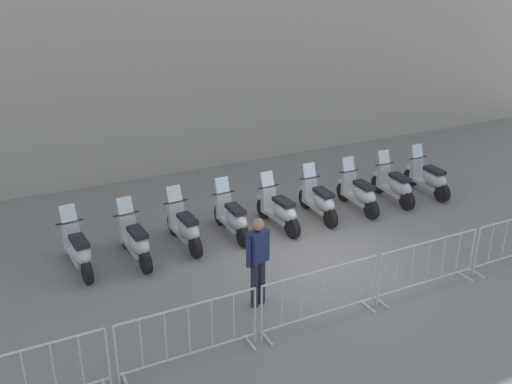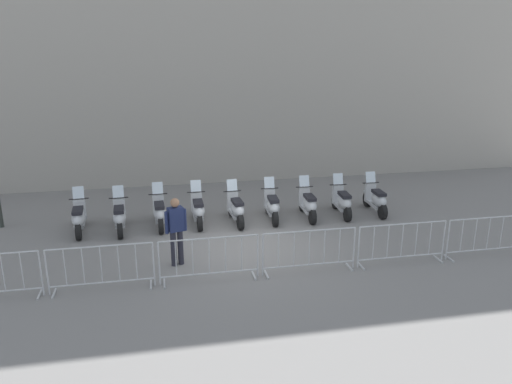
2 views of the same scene
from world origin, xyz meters
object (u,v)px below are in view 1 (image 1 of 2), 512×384
(barrier_segment_1, at_px, (189,335))
(officer_near_row_end, at_px, (258,257))
(motorcycle_3, at_px, (233,218))
(motorcycle_1, at_px, (136,242))
(barrier_segment_0, at_px, (26,382))
(barrier_segment_3, at_px, (428,266))
(barrier_segment_2, at_px, (320,297))
(motorcycle_2, at_px, (185,228))
(motorcycle_8, at_px, (429,179))
(motorcycle_0, at_px, (79,251))
(motorcycle_4, at_px, (280,211))
(motorcycle_5, at_px, (320,201))
(motorcycle_6, at_px, (359,194))
(motorcycle_7, at_px, (395,186))

(barrier_segment_1, xyz_separation_m, officer_near_row_end, (1.76, 0.88, 0.45))
(motorcycle_3, xyz_separation_m, officer_near_row_end, (-0.95, -2.67, 0.53))
(motorcycle_1, height_order, barrier_segment_0, motorcycle_1)
(barrier_segment_3, bearing_deg, barrier_segment_2, 175.68)
(barrier_segment_0, distance_m, barrier_segment_3, 7.15)
(motorcycle_2, bearing_deg, officer_near_row_end, -86.13)
(motorcycle_3, bearing_deg, motorcycle_8, -4.99)
(motorcycle_0, height_order, motorcycle_2, same)
(motorcycle_8, height_order, barrier_segment_0, motorcycle_8)
(motorcycle_3, height_order, barrier_segment_2, motorcycle_3)
(motorcycle_4, height_order, motorcycle_8, same)
(motorcycle_0, xyz_separation_m, motorcycle_3, (3.41, -0.23, 0.00))
(barrier_segment_1, bearing_deg, motorcycle_5, 33.73)
(barrier_segment_0, bearing_deg, motorcycle_4, 26.98)
(motorcycle_6, relative_size, officer_near_row_end, 1.00)
(motorcycle_4, xyz_separation_m, barrier_segment_2, (-1.47, -3.52, 0.07))
(motorcycle_3, bearing_deg, motorcycle_6, -6.05)
(motorcycle_4, bearing_deg, motorcycle_6, -3.95)
(motorcycle_2, height_order, barrier_segment_3, motorcycle_2)
(motorcycle_5, relative_size, barrier_segment_2, 0.75)
(motorcycle_0, height_order, motorcycle_5, same)
(officer_near_row_end, bearing_deg, motorcycle_4, 49.89)
(motorcycle_2, relative_size, barrier_segment_1, 0.75)
(motorcycle_2, distance_m, barrier_segment_1, 3.96)
(motorcycle_0, relative_size, motorcycle_6, 1.00)
(motorcycle_4, bearing_deg, motorcycle_3, 169.81)
(motorcycle_0, height_order, barrier_segment_1, motorcycle_0)
(motorcycle_1, relative_size, motorcycle_6, 1.00)
(motorcycle_1, relative_size, motorcycle_4, 1.00)
(motorcycle_4, relative_size, motorcycle_5, 1.00)
(motorcycle_4, xyz_separation_m, barrier_segment_1, (-3.84, -3.34, 0.07))
(barrier_segment_0, bearing_deg, motorcycle_8, 14.95)
(motorcycle_5, relative_size, motorcycle_7, 1.00)
(motorcycle_8, xyz_separation_m, officer_near_row_end, (-6.62, -2.18, 0.53))
(barrier_segment_0, bearing_deg, barrier_segment_3, -4.32)
(motorcycle_1, bearing_deg, motorcycle_7, -3.60)
(motorcycle_1, bearing_deg, motorcycle_8, -3.69)
(barrier_segment_2, xyz_separation_m, officer_near_row_end, (-0.61, 1.06, 0.45))
(motorcycle_4, bearing_deg, barrier_segment_0, -153.02)
(motorcycle_5, xyz_separation_m, motorcycle_7, (2.27, -0.18, 0.00))
(motorcycle_8, height_order, barrier_segment_3, motorcycle_8)
(motorcycle_8, bearing_deg, motorcycle_1, 176.31)
(motorcycle_2, relative_size, officer_near_row_end, 1.00)
(motorcycle_0, xyz_separation_m, motorcycle_4, (4.54, -0.43, 0.00))
(motorcycle_5, xyz_separation_m, motorcycle_8, (3.41, -0.27, 0.00))
(motorcycle_7, bearing_deg, barrier_segment_0, -162.91)
(motorcycle_6, bearing_deg, motorcycle_2, 174.39)
(barrier_segment_2, bearing_deg, barrier_segment_1, 175.68)
(motorcycle_5, distance_m, barrier_segment_3, 3.69)
(motorcycle_2, distance_m, motorcycle_7, 5.69)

